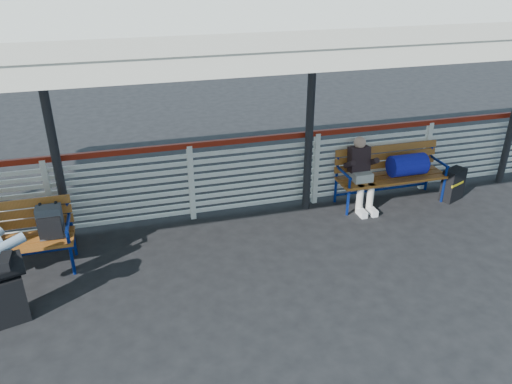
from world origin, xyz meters
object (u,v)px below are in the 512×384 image
object	(u,v)px
companion_person	(361,173)
suitcase_side	(453,184)
luggage_stack	(2,287)
bench_left	(12,231)
bench_right	(399,167)

from	to	relation	value
companion_person	suitcase_side	world-z (taller)	companion_person
luggage_stack	bench_left	size ratio (longest dim) A/B	0.47
luggage_stack	bench_right	xyz separation A→B (m)	(5.68, 1.52, 0.14)
suitcase_side	companion_person	bearing A→B (deg)	150.34
companion_person	bench_right	bearing A→B (deg)	2.99
suitcase_side	bench_right	bearing A→B (deg)	143.60
bench_left	luggage_stack	bearing A→B (deg)	-88.33
luggage_stack	companion_person	xyz separation A→B (m)	(5.00, 1.48, 0.13)
suitcase_side	bench_left	bearing A→B (deg)	159.02
bench_left	suitcase_side	distance (m)	6.64
bench_right	suitcase_side	distance (m)	1.00
bench_left	suitcase_side	xyz separation A→B (m)	(6.63, 0.27, -0.31)
luggage_stack	bench_left	distance (m)	1.04
bench_right	suitcase_side	world-z (taller)	bench_right
bench_left	suitcase_side	size ratio (longest dim) A/B	3.34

